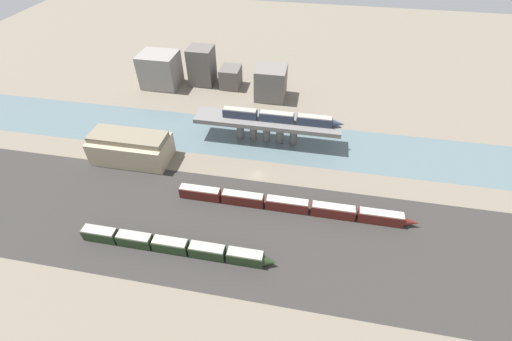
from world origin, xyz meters
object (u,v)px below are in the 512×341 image
train_on_bridge (281,117)px  train_yard_near (175,246)px  train_yard_mid (292,205)px  warehouse_building (131,147)px

train_on_bridge → train_yard_near: size_ratio=0.81×
train_on_bridge → train_yard_mid: 35.92m
train_yard_near → warehouse_building: bearing=129.4°
train_yard_near → train_yard_mid: size_ratio=0.75×
train_yard_near → warehouse_building: warehouse_building is taller
train_yard_mid → warehouse_building: (-58.37, 14.49, 2.96)m
train_yard_near → warehouse_building: 45.42m
train_on_bridge → train_yard_mid: (8.02, -33.85, -8.93)m
warehouse_building → train_on_bridge: bearing=21.0°
train_yard_near → train_on_bridge: bearing=68.4°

